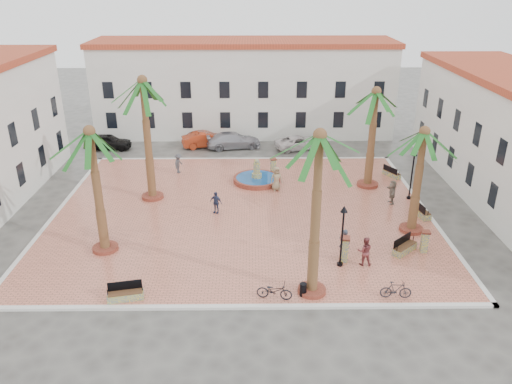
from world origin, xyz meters
TOP-DOWN VIEW (x-y plane):
  - ground at (0.00, 0.00)m, footprint 120.00×120.00m
  - plaza at (0.00, 0.00)m, footprint 26.00×22.00m
  - kerb_n at (0.00, 11.00)m, footprint 26.30×0.30m
  - kerb_s at (0.00, -11.00)m, footprint 26.30×0.30m
  - kerb_e at (13.00, 0.00)m, footprint 0.30×22.30m
  - kerb_w at (-13.00, 0.00)m, footprint 0.30×22.30m
  - building_north at (-0.00, 19.99)m, footprint 30.40×7.40m
  - fountain at (1.12, 5.42)m, footprint 3.76×3.76m
  - palm_nw at (-6.69, 2.34)m, footprint 5.21×5.21m
  - palm_sw at (-8.18, -5.31)m, footprint 4.97×4.97m
  - palm_s at (3.82, -9.82)m, footprint 4.83×4.83m
  - palm_e at (11.07, -3.04)m, footprint 4.99×4.99m
  - palm_ne at (9.85, 4.49)m, footprint 5.37×5.37m
  - bench_s at (-5.79, -10.38)m, footprint 1.90×0.92m
  - bench_se at (9.84, -5.78)m, footprint 1.76×1.67m
  - bench_e at (12.38, -0.83)m, footprint 0.90×1.95m
  - bench_ne at (12.25, 6.43)m, footprint 1.26×1.72m
  - lamppost_s at (5.74, -7.23)m, footprint 0.41×0.41m
  - lamppost_e at (12.40, 1.98)m, footprint 0.41×0.41m
  - bollard_se at (6.03, -6.76)m, footprint 0.65×0.65m
  - bollard_n at (2.51, 7.06)m, footprint 0.59×0.59m
  - bollard_e at (11.00, -5.77)m, footprint 0.55×0.55m
  - litter_bin at (3.33, -10.14)m, footprint 0.37×0.37m
  - cyclist_a at (6.12, -6.19)m, footprint 0.75×0.62m
  - bicycle_a at (1.83, -10.40)m, footprint 1.92×0.96m
  - cyclist_b at (7.11, -7.16)m, footprint 0.90×0.73m
  - bicycle_b at (8.06, -10.40)m, footprint 1.64×0.56m
  - pedestrian_fountain_a at (2.60, 3.71)m, footprint 1.04×0.81m
  - pedestrian_fountain_b at (-1.80, -0.27)m, footprint 1.01×0.75m
  - pedestrian_north at (-5.40, 7.45)m, footprint 0.94×1.23m
  - pedestrian_east at (10.86, 1.19)m, footprint 0.58×1.65m
  - car_black at (-13.05, 14.12)m, footprint 4.41×1.78m
  - car_red at (-3.73, 14.78)m, footprint 4.84×2.70m
  - car_silver at (-1.03, 14.42)m, footprint 5.56×3.05m
  - car_white at (5.28, 14.04)m, footprint 5.04×3.43m

SIDE VIEW (x-z plane):
  - ground at x=0.00m, z-range 0.00..0.00m
  - plaza at x=0.00m, z-range 0.00..0.15m
  - kerb_n at x=0.00m, z-range 0.00..0.16m
  - kerb_s at x=0.00m, z-range 0.00..0.16m
  - kerb_e at x=13.00m, z-range 0.00..0.16m
  - kerb_w at x=-13.00m, z-range 0.00..0.16m
  - bench_ne at x=12.25m, z-range -0.04..0.84m
  - fountain at x=1.12m, z-range -0.56..1.38m
  - bench_s at x=-5.79m, z-range -0.06..0.90m
  - bench_se at x=9.84m, z-range -0.06..0.92m
  - bench_e at x=12.38m, z-range -0.07..0.93m
  - litter_bin at x=3.33m, z-range 0.15..0.87m
  - bicycle_a at x=1.83m, z-range 0.15..1.12m
  - bicycle_b at x=8.06m, z-range 0.15..1.12m
  - car_white at x=5.28m, z-range 0.00..1.28m
  - car_black at x=-13.05m, z-range 0.00..1.50m
  - car_red at x=-3.73m, z-range 0.00..1.51m
  - car_silver at x=-1.03m, z-range 0.00..1.52m
  - bollard_n at x=2.51m, z-range 0.17..1.55m
  - bollard_e at x=11.00m, z-range 0.17..1.57m
  - pedestrian_fountain_b at x=-1.80m, z-range 0.15..1.74m
  - bollard_se at x=6.03m, z-range 0.18..1.73m
  - pedestrian_north at x=-5.40m, z-range 0.15..1.82m
  - cyclist_b at x=7.11m, z-range 0.15..1.90m
  - pedestrian_east at x=10.86m, z-range 0.15..1.91m
  - cyclist_a at x=6.12m, z-range 0.15..1.91m
  - pedestrian_fountain_a at x=2.60m, z-range 0.15..2.03m
  - lamppost_e at x=12.40m, z-range 0.82..4.58m
  - lamppost_s at x=5.74m, z-range 0.82..4.59m
  - building_north at x=0.00m, z-range 0.02..9.52m
  - palm_e at x=11.07m, z-range 2.52..9.55m
  - palm_ne at x=9.85m, z-range 2.83..10.67m
  - palm_sw at x=-8.18m, z-range 2.87..10.66m
  - palm_s at x=3.82m, z-range 3.40..12.30m
  - palm_nw at x=-6.69m, z-range 3.42..12.53m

